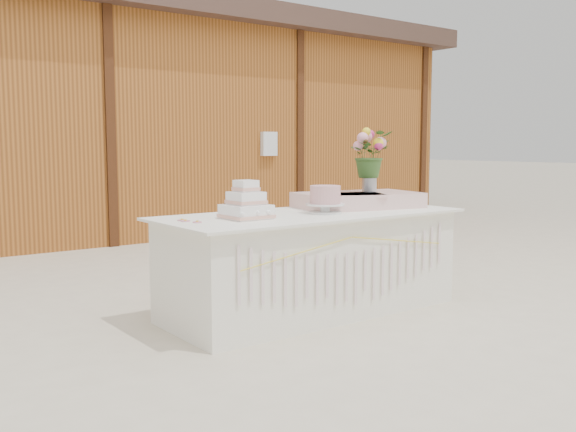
# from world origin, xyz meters

# --- Properties ---
(ground) EXTENTS (80.00, 80.00, 0.00)m
(ground) POSITION_xyz_m (0.00, 0.00, 0.00)
(ground) COLOR beige
(ground) RESTS_ON ground
(barn) EXTENTS (12.60, 4.60, 3.30)m
(barn) POSITION_xyz_m (-0.01, 5.99, 1.68)
(barn) COLOR #9E5921
(barn) RESTS_ON ground
(cake_table) EXTENTS (2.40, 1.00, 0.77)m
(cake_table) POSITION_xyz_m (0.00, -0.00, 0.39)
(cake_table) COLOR white
(cake_table) RESTS_ON ground
(wedding_cake) EXTENTS (0.31, 0.31, 0.27)m
(wedding_cake) POSITION_xyz_m (-0.61, -0.02, 0.86)
(wedding_cake) COLOR white
(wedding_cake) RESTS_ON cake_table
(pink_cake_stand) EXTENTS (0.29, 0.29, 0.21)m
(pink_cake_stand) POSITION_xyz_m (0.06, -0.09, 0.89)
(pink_cake_stand) COLOR white
(pink_cake_stand) RESTS_ON cake_table
(satin_runner) EXTENTS (1.08, 0.76, 0.12)m
(satin_runner) POSITION_xyz_m (0.58, 0.10, 0.83)
(satin_runner) COLOR beige
(satin_runner) RESTS_ON cake_table
(flower_vase) EXTENTS (0.12, 0.12, 0.17)m
(flower_vase) POSITION_xyz_m (0.71, 0.11, 0.98)
(flower_vase) COLOR #BCBCC1
(flower_vase) RESTS_ON satin_runner
(bouquet) EXTENTS (0.37, 0.33, 0.39)m
(bouquet) POSITION_xyz_m (0.71, 0.11, 1.26)
(bouquet) COLOR #355A24
(bouquet) RESTS_ON flower_vase
(loose_flowers) EXTENTS (0.19, 0.33, 0.02)m
(loose_flowers) POSITION_xyz_m (-1.03, 0.08, 0.78)
(loose_flowers) COLOR pink
(loose_flowers) RESTS_ON cake_table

